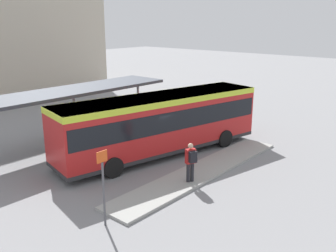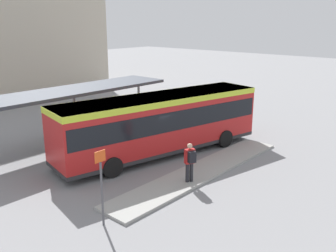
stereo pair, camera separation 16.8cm
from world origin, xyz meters
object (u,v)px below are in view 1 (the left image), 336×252
city_bus (161,120)px  platform_sign (103,185)px  pedestrian_waiting (191,160)px  bicycle_green (211,112)px  bicycle_yellow (206,110)px

city_bus → platform_sign: 7.61m
pedestrian_waiting → bicycle_green: (10.54, 6.23, -0.78)m
bicycle_green → city_bus: bearing=111.9°
platform_sign → bicycle_yellow: bearing=23.5°
bicycle_green → platform_sign: platform_sign is taller
bicycle_yellow → city_bus: bearing=-73.6°
pedestrian_waiting → bicycle_yellow: 12.77m
city_bus → pedestrian_waiting: size_ratio=6.72×
city_bus → bicycle_yellow: bearing=32.4°
pedestrian_waiting → bicycle_green: 12.27m
pedestrian_waiting → bicycle_yellow: bearing=-32.9°
bicycle_green → platform_sign: (-15.26, -6.06, 1.19)m
bicycle_green → bicycle_yellow: bearing=-10.9°
pedestrian_waiting → city_bus: bearing=-5.2°
city_bus → bicycle_green: size_ratio=7.11×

